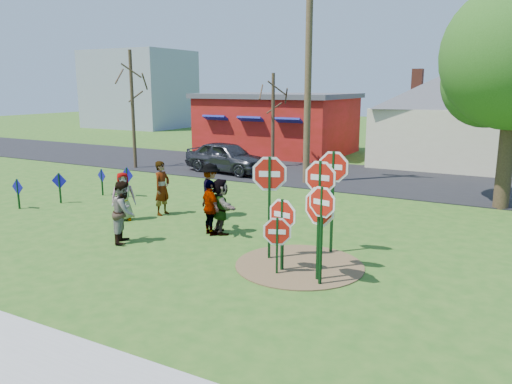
% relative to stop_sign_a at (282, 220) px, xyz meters
% --- Properties ---
extents(ground, '(120.00, 120.00, 0.00)m').
position_rel_stop_sign_a_xyz_m(ground, '(-4.26, 1.51, -1.28)').
color(ground, '#275719').
rests_on(ground, ground).
extents(road, '(120.00, 7.50, 0.04)m').
position_rel_stop_sign_a_xyz_m(road, '(-4.26, 13.01, -1.26)').
color(road, black).
rests_on(road, ground).
extents(dirt_patch, '(3.20, 3.20, 0.03)m').
position_rel_stop_sign_a_xyz_m(dirt_patch, '(0.24, 0.51, -1.26)').
color(dirt_patch, brown).
rests_on(dirt_patch, ground).
extents(red_building, '(9.40, 7.69, 3.90)m').
position_rel_stop_sign_a_xyz_m(red_building, '(-9.76, 19.51, 0.69)').
color(red_building, maroon).
rests_on(red_building, ground).
extents(cream_house, '(9.40, 9.40, 6.50)m').
position_rel_stop_sign_a_xyz_m(cream_house, '(1.24, 19.51, 1.65)').
color(cream_house, beige).
rests_on(cream_house, ground).
extents(distant_building, '(10.00, 8.00, 8.00)m').
position_rel_stop_sign_a_xyz_m(distant_building, '(-32.26, 31.51, 2.72)').
color(distant_building, '#8C939E').
rests_on(distant_building, ground).
extents(stop_sign_a, '(1.01, 0.17, 1.92)m').
position_rel_stop_sign_a_xyz_m(stop_sign_a, '(0.00, 0.00, 0.00)').
color(stop_sign_a, '#0E3313').
rests_on(stop_sign_a, ground).
extents(stop_sign_b, '(1.11, 0.07, 2.89)m').
position_rel_stop_sign_a_xyz_m(stop_sign_b, '(0.57, 1.84, 0.81)').
color(stop_sign_b, '#0E3313').
rests_on(stop_sign_b, ground).
extents(stop_sign_c, '(0.92, 0.25, 2.39)m').
position_rel_stop_sign_a_xyz_m(stop_sign_c, '(1.13, -0.38, 0.39)').
color(stop_sign_c, '#0E3313').
rests_on(stop_sign_c, ground).
extents(stop_sign_d, '(1.07, 0.07, 2.83)m').
position_rel_stop_sign_a_xyz_m(stop_sign_d, '(0.76, 0.43, 0.77)').
color(stop_sign_d, '#0E3313').
rests_on(stop_sign_d, ground).
extents(stop_sign_e, '(0.86, 0.35, 1.52)m').
position_rel_stop_sign_a_xyz_m(stop_sign_e, '(-0.01, -0.26, -0.30)').
color(stop_sign_e, '#0E3313').
rests_on(stop_sign_e, ground).
extents(stop_sign_f, '(1.13, 0.44, 2.34)m').
position_rel_stop_sign_a_xyz_m(stop_sign_f, '(0.99, -0.14, 0.33)').
color(stop_sign_f, '#0E3313').
rests_on(stop_sign_f, ground).
extents(stop_sign_g, '(1.12, 0.47, 2.83)m').
position_rel_stop_sign_a_xyz_m(stop_sign_g, '(-0.66, 0.60, 0.69)').
color(stop_sign_g, '#0E3313').
rests_on(stop_sign_g, ground).
extents(blue_diamond_a, '(0.60, 0.06, 1.11)m').
position_rel_stop_sign_a_xyz_m(blue_diamond_a, '(-11.10, 1.00, -0.60)').
color(blue_diamond_a, '#0E3313').
rests_on(blue_diamond_a, ground).
extents(blue_diamond_b, '(0.59, 0.21, 1.18)m').
position_rel_stop_sign_a_xyz_m(blue_diamond_b, '(-10.50, 2.34, -0.55)').
color(blue_diamond_b, '#0E3313').
rests_on(blue_diamond_b, ground).
extents(blue_diamond_c, '(0.55, 0.15, 1.10)m').
position_rel_stop_sign_a_xyz_m(blue_diamond_c, '(-10.13, 4.13, -0.60)').
color(blue_diamond_c, '#0E3313').
rests_on(blue_diamond_c, ground).
extents(blue_diamond_d, '(0.66, 0.06, 1.21)m').
position_rel_stop_sign_a_xyz_m(blue_diamond_d, '(-9.04, 4.44, -0.54)').
color(blue_diamond_d, '#0E3313').
rests_on(blue_diamond_d, ground).
extents(person_a, '(0.89, 0.93, 1.61)m').
position_rel_stop_sign_a_xyz_m(person_a, '(-6.65, 1.67, -0.47)').
color(person_a, '#4B5599').
rests_on(person_a, ground).
extents(person_b, '(0.46, 0.69, 1.88)m').
position_rel_stop_sign_a_xyz_m(person_b, '(-5.98, 2.87, -0.34)').
color(person_b, '#277967').
rests_on(person_b, ground).
extents(person_c, '(1.01, 1.08, 1.78)m').
position_rel_stop_sign_a_xyz_m(person_c, '(-4.93, -0.11, -0.39)').
color(person_c, brown).
rests_on(person_c, ground).
extents(person_d, '(1.31, 1.33, 1.84)m').
position_rel_stop_sign_a_xyz_m(person_d, '(-4.36, 3.43, -0.36)').
color(person_d, '#303034').
rests_on(person_d, ground).
extents(person_e, '(1.05, 0.85, 1.67)m').
position_rel_stop_sign_a_xyz_m(person_e, '(-3.17, 1.66, -0.44)').
color(person_e, '#513560').
rests_on(person_e, ground).
extents(person_f, '(1.51, 1.40, 1.69)m').
position_rel_stop_sign_a_xyz_m(person_f, '(-2.99, 1.94, -0.43)').
color(person_f, '#21582F').
rests_on(person_f, ground).
extents(suv, '(4.82, 2.50, 1.57)m').
position_rel_stop_sign_a_xyz_m(suv, '(-8.52, 11.12, -0.45)').
color(suv, '#313136').
rests_on(suv, road).
extents(utility_pole, '(2.39, 0.31, 9.78)m').
position_rel_stop_sign_a_xyz_m(utility_pole, '(-3.87, 10.53, 3.87)').
color(utility_pole, '#4C3823').
rests_on(utility_pole, ground).
extents(bare_tree_west, '(1.80, 1.80, 6.22)m').
position_rel_stop_sign_a_xyz_m(bare_tree_west, '(-13.68, 10.01, 2.75)').
color(bare_tree_west, '#382819').
rests_on(bare_tree_west, ground).
extents(bare_tree_east, '(1.80, 1.80, 5.06)m').
position_rel_stop_sign_a_xyz_m(bare_tree_east, '(-7.32, 13.95, 2.00)').
color(bare_tree_east, '#382819').
rests_on(bare_tree_east, ground).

